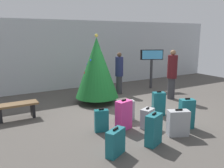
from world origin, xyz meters
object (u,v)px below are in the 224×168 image
Objects in this scene: holiday_tree at (97,68)px; suitcase_5 at (147,118)px; suitcase_4 at (126,110)px; suitcase_3 at (154,130)px; suitcase_7 at (178,123)px; suitcase_8 at (101,121)px; traveller_1 at (119,72)px; flight_info_kiosk at (152,61)px; suitcase_2 at (159,104)px; waiting_bench at (17,108)px; suitcase_6 at (116,142)px; traveller_0 at (172,73)px; suitcase_0 at (187,114)px; suitcase_1 at (124,115)px.

holiday_tree reaches higher than suitcase_5.
suitcase_3 is at bearing -101.01° from suitcase_4.
suitcase_7 is 1.11× the size of suitcase_8.
suitcase_4 is (-0.10, -2.04, -1.00)m from holiday_tree.
traveller_1 is 2.76× the size of suitcase_4.
suitcase_7 is (-2.79, -4.45, -0.95)m from flight_info_kiosk.
suitcase_7 is at bearing 6.18° from suitcase_3.
suitcase_8 is (-1.53, 1.17, -0.03)m from suitcase_7.
traveller_1 reaches higher than suitcase_8.
flight_info_kiosk is 1.86m from traveller_1.
waiting_bench is at bearing 154.73° from suitcase_2.
flight_info_kiosk reaches higher than suitcase_7.
traveller_1 is at bearing 51.56° from suitcase_8.
suitcase_8 is (-2.13, -0.24, -0.07)m from suitcase_2.
suitcase_2 reaches higher than waiting_bench.
suitcase_6 is 1.27m from suitcase_8.
suitcase_7 is at bearing -70.52° from suitcase_4.
suitcase_3 is at bearing -120.57° from suitcase_5.
suitcase_7 is (-2.28, -2.61, -0.67)m from traveller_0.
traveller_0 is 2.27× the size of suitcase_0.
traveller_1 is at bearing 127.34° from traveller_0.
suitcase_5 is 1.25m from suitcase_8.
flight_info_kiosk is at bearing 15.11° from holiday_tree.
suitcase_6 is at bearing -66.61° from waiting_bench.
traveller_0 is 3.32× the size of suitcase_5.
suitcase_4 is at bearing 78.99° from suitcase_3.
traveller_0 is at bearing 35.41° from suitcase_2.
suitcase_1 is 1.30× the size of suitcase_4.
traveller_0 is (5.56, -0.63, 0.65)m from waiting_bench.
waiting_bench is 5.63m from traveller_0.
suitcase_1 is at bearing 133.35° from suitcase_7.
traveller_1 is 2.88× the size of suitcase_6.
flight_info_kiosk is 1.93m from traveller_0.
suitcase_0 is 1.38× the size of suitcase_6.
flight_info_kiosk is 4.54m from suitcase_4.
suitcase_8 is (1.74, -2.06, -0.06)m from waiting_bench.
suitcase_3 is 0.99m from suitcase_6.
suitcase_6 is at bearing -151.20° from suitcase_5.
holiday_tree is 4.02× the size of suitcase_8.
suitcase_0 is (3.82, -3.00, 0.05)m from waiting_bench.
suitcase_6 is at bearing -147.13° from traveller_0.
suitcase_3 is at bearing -139.33° from traveller_0.
waiting_bench is at bearing 141.86° from suitcase_0.
traveller_0 is (2.73, -0.97, -0.30)m from holiday_tree.
flight_info_kiosk reaches higher than traveller_1.
suitcase_1 is (-3.23, -1.60, -0.61)m from traveller_0.
suitcase_1 reaches higher than suitcase_2.
suitcase_0 reaches higher than suitcase_8.
waiting_bench is at bearing 113.39° from suitcase_6.
holiday_tree is at bearing 91.76° from suitcase_5.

